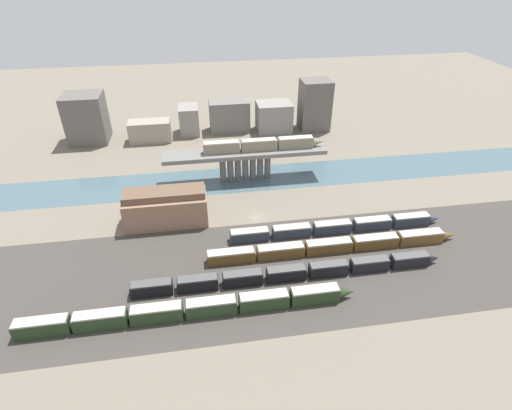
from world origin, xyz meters
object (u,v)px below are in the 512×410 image
train_on_bridge (263,145)px  train_yard_outer (337,227)px  train_yard_mid (291,273)px  train_yard_far (335,246)px  warehouse_building (166,207)px  train_yard_near (190,310)px

train_on_bridge → train_yard_outer: train_on_bridge is taller
train_yard_mid → train_yard_far: 16.61m
train_on_bridge → train_yard_mid: (-2.00, -52.49, -11.09)m
warehouse_building → train_yard_near: bearing=-80.9°
train_yard_far → train_yard_mid: bearing=-148.4°
train_yard_near → train_yard_far: (39.09, 17.06, -0.30)m
train_yard_mid → train_yard_near: bearing=-161.5°
train_on_bridge → train_yard_near: size_ratio=0.56×
train_yard_near → train_yard_outer: train_yard_near is taller
train_yard_outer → warehouse_building: (-48.78, 12.75, 3.54)m
train_yard_outer → warehouse_building: warehouse_building is taller
train_yard_far → warehouse_building: size_ratio=2.92×
train_on_bridge → train_yard_near: train_on_bridge is taller
train_yard_outer → train_on_bridge: bearing=113.9°
train_on_bridge → train_yard_far: train_on_bridge is taller
train_on_bridge → train_yard_outer: size_ratio=0.67×
train_yard_mid → train_yard_outer: train_yard_mid is taller
train_yard_mid → train_yard_outer: 24.55m
train_yard_near → train_yard_mid: (24.94, 8.36, -0.28)m
train_yard_near → train_yard_outer: (42.66, 25.35, -0.34)m
train_yard_far → train_yard_outer: size_ratio=1.11×
train_on_bridge → train_yard_mid: size_ratio=0.54×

